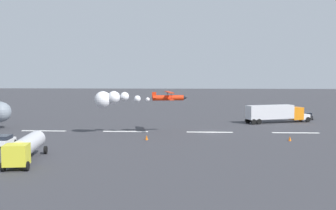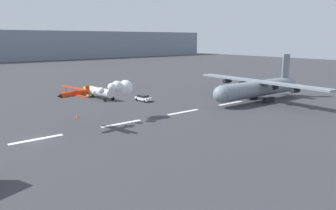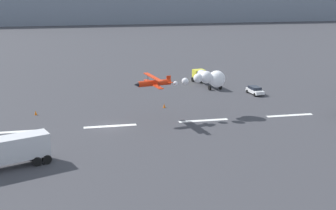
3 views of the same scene
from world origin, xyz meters
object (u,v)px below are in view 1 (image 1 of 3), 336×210
at_px(stunt_biplane_red, 119,98).
at_px(traffic_cone_near, 290,138).
at_px(followme_car_yellow, 307,116).
at_px(fuel_tanker_truck, 26,147).
at_px(semi_truck_orange, 276,113).
at_px(airport_staff_sedan, 4,140).
at_px(traffic_cone_far, 147,138).

xyz_separation_m(stunt_biplane_red, traffic_cone_near, (-26.98, 5.29, -5.65)).
height_order(followme_car_yellow, traffic_cone_near, followme_car_yellow).
bearing_deg(fuel_tanker_truck, semi_truck_orange, -133.35).
xyz_separation_m(fuel_tanker_truck, airport_staff_sedan, (7.22, -9.61, -0.94)).
bearing_deg(fuel_tanker_truck, traffic_cone_far, -127.43).
height_order(followme_car_yellow, traffic_cone_far, followme_car_yellow).
relative_size(fuel_tanker_truck, traffic_cone_far, 13.88).
relative_size(fuel_tanker_truck, airport_staff_sedan, 2.26).
bearing_deg(airport_staff_sedan, traffic_cone_far, -162.15).
height_order(fuel_tanker_truck, traffic_cone_far, fuel_tanker_truck).
bearing_deg(fuel_tanker_truck, traffic_cone_near, -154.52).
relative_size(stunt_biplane_red, traffic_cone_near, 20.64).
height_order(followme_car_yellow, airport_staff_sedan, same).
height_order(stunt_biplane_red, fuel_tanker_truck, stunt_biplane_red).
height_order(fuel_tanker_truck, airport_staff_sedan, fuel_tanker_truck).
height_order(airport_staff_sedan, traffic_cone_near, airport_staff_sedan).
xyz_separation_m(airport_staff_sedan, traffic_cone_far, (-19.34, -6.23, -0.44)).
xyz_separation_m(followme_car_yellow, traffic_cone_far, (33.22, 30.33, -0.44)).
distance_m(stunt_biplane_red, semi_truck_orange, 34.78).
height_order(fuel_tanker_truck, traffic_cone_near, fuel_tanker_truck).
bearing_deg(traffic_cone_far, airport_staff_sedan, 17.85).
relative_size(stunt_biplane_red, followme_car_yellow, 3.55).
height_order(stunt_biplane_red, airport_staff_sedan, stunt_biplane_red).
height_order(airport_staff_sedan, traffic_cone_far, airport_staff_sedan).
xyz_separation_m(followme_car_yellow, airport_staff_sedan, (52.55, 36.55, 0.00)).
distance_m(airport_staff_sedan, traffic_cone_near, 41.56).
bearing_deg(traffic_cone_near, stunt_biplane_red, -11.09).
distance_m(fuel_tanker_truck, followme_car_yellow, 64.71).
distance_m(fuel_tanker_truck, airport_staff_sedan, 12.05).
bearing_deg(traffic_cone_far, traffic_cone_near, -179.26).
xyz_separation_m(semi_truck_orange, fuel_tanker_truck, (36.68, 38.85, -0.37)).
bearing_deg(airport_staff_sedan, followme_car_yellow, -145.18).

